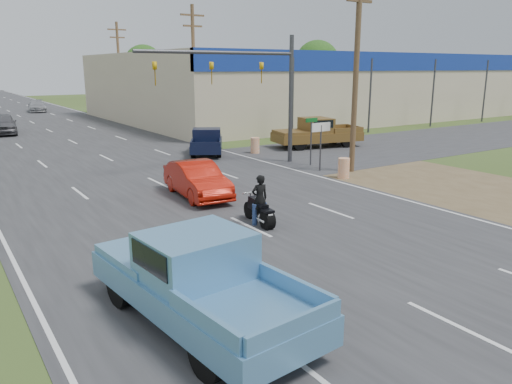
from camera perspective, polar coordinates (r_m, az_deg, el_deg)
ground at (r=11.60m, az=21.92°, el=-14.07°), size 200.00×200.00×0.00m
main_road at (r=46.70m, az=-22.56°, el=6.50°), size 15.00×180.00×0.02m
cross_road at (r=25.68m, az=-12.83°, el=1.86°), size 120.00×10.00×0.02m
dirt_verge at (r=25.66m, az=17.91°, el=1.51°), size 8.00×18.00×0.01m
big_box_store at (r=61.09m, az=8.63°, el=12.04°), size 50.00×28.10×6.60m
utility_pole_1 at (r=26.01m, az=11.39°, el=13.87°), size 2.00×0.28×10.00m
utility_pole_2 at (r=40.86m, az=-7.12°, el=13.99°), size 2.00×0.28×10.00m
utility_pole_3 at (r=57.53m, az=-15.36°, el=13.59°), size 2.00×0.28×10.00m
tree_3 at (r=98.85m, az=6.98°, el=14.47°), size 8.40×8.40×10.40m
tree_5 at (r=107.77m, az=-12.71°, el=14.03°), size 7.98×7.98×9.88m
barrel_0 at (r=24.71m, az=9.99°, el=2.69°), size 0.56×0.56×1.00m
barrel_1 at (r=31.55m, az=-0.11°, el=5.34°), size 0.56×0.56×1.00m
lane_sign at (r=26.08m, az=7.43°, el=6.50°), size 1.20×0.08×2.52m
street_name_sign at (r=27.64m, az=6.32°, el=6.34°), size 0.80×0.08×2.61m
signal_mast at (r=26.85m, az=-0.63°, el=13.03°), size 9.12×0.40×7.00m
red_convertible at (r=20.89m, az=-6.76°, el=1.38°), size 1.98×4.56×1.46m
motorcycle at (r=17.09m, az=0.49°, el=-2.34°), size 0.62×2.01×1.02m
rider at (r=17.02m, az=0.42°, el=-1.09°), size 0.64×0.45×1.65m
blue_pickup at (r=10.71m, az=-6.92°, el=-9.61°), size 2.85×6.13×1.97m
navy_pickup at (r=31.61m, az=-5.63°, el=5.83°), size 3.98×5.04×1.58m
brown_pickup at (r=34.27m, az=6.81°, el=6.77°), size 6.32×3.51×1.98m
distant_car_grey at (r=45.61m, az=-26.95°, el=6.95°), size 2.53×5.13×1.68m
distant_car_silver at (r=67.46m, az=-23.74°, el=8.98°), size 2.61×5.03×1.40m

